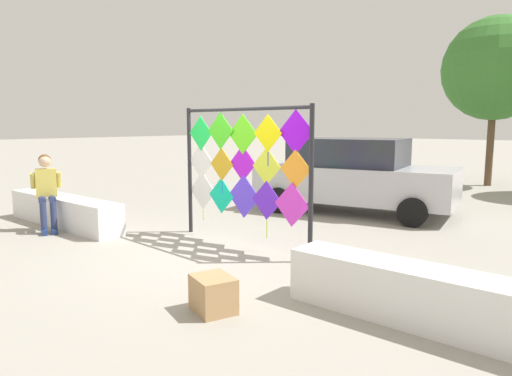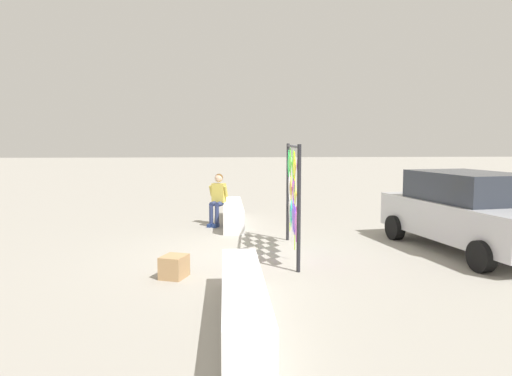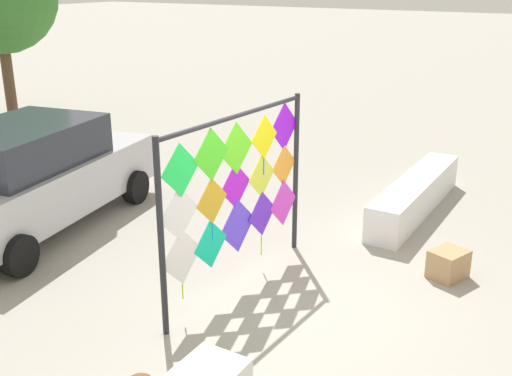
{
  "view_description": "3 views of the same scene",
  "coord_description": "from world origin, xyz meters",
  "px_view_note": "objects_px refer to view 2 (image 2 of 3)",
  "views": [
    {
      "loc": [
        4.95,
        -4.76,
        1.96
      ],
      "look_at": [
        0.42,
        0.61,
        1.0
      ],
      "focal_mm": 32.51,
      "sensor_mm": 36.0,
      "label": 1
    },
    {
      "loc": [
        9.54,
        -0.6,
        2.3
      ],
      "look_at": [
        0.04,
        0.03,
        1.37
      ],
      "focal_mm": 33.39,
      "sensor_mm": 36.0,
      "label": 2
    },
    {
      "loc": [
        -5.88,
        -3.01,
        3.78
      ],
      "look_at": [
        0.1,
        0.58,
        1.32
      ],
      "focal_mm": 42.88,
      "sensor_mm": 36.0,
      "label": 3
    }
  ],
  "objects_px": {
    "kite_display_rack": "(293,188)",
    "parked_car": "(470,211)",
    "seated_vendor": "(218,195)",
    "cardboard_box_large": "(174,267)"
  },
  "relations": [
    {
      "from": "seated_vendor",
      "to": "parked_car",
      "type": "xyz_separation_m",
      "value": [
        3.39,
        5.34,
        0.01
      ]
    },
    {
      "from": "kite_display_rack",
      "to": "cardboard_box_large",
      "type": "height_order",
      "value": "kite_display_rack"
    },
    {
      "from": "kite_display_rack",
      "to": "seated_vendor",
      "type": "bearing_deg",
      "value": -155.36
    },
    {
      "from": "kite_display_rack",
      "to": "parked_car",
      "type": "distance_m",
      "value": 3.8
    },
    {
      "from": "seated_vendor",
      "to": "parked_car",
      "type": "height_order",
      "value": "parked_car"
    },
    {
      "from": "kite_display_rack",
      "to": "parked_car",
      "type": "height_order",
      "value": "kite_display_rack"
    },
    {
      "from": "parked_car",
      "to": "kite_display_rack",
      "type": "bearing_deg",
      "value": -89.38
    },
    {
      "from": "parked_car",
      "to": "cardboard_box_large",
      "type": "bearing_deg",
      "value": -74.94
    },
    {
      "from": "seated_vendor",
      "to": "parked_car",
      "type": "bearing_deg",
      "value": 57.58
    },
    {
      "from": "parked_car",
      "to": "cardboard_box_large",
      "type": "distance_m",
      "value": 6.26
    }
  ]
}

